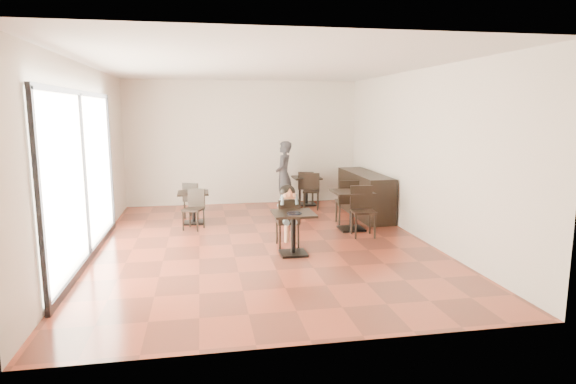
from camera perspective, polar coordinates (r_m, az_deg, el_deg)
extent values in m
cube|color=brown|center=(8.99, -2.92, -6.06)|extent=(6.00, 8.00, 0.01)
cube|color=silver|center=(8.69, -3.11, 14.71)|extent=(6.00, 8.00, 0.01)
cube|color=beige|center=(12.66, -5.33, 5.82)|extent=(6.00, 0.01, 3.20)
cube|color=beige|center=(4.79, 3.09, -0.30)|extent=(6.00, 0.01, 3.20)
cube|color=beige|center=(8.83, -22.74, 3.51)|extent=(0.01, 8.00, 3.20)
cube|color=beige|center=(9.55, 15.20, 4.32)|extent=(0.01, 8.00, 3.20)
cube|color=white|center=(8.36, -23.17, 1.80)|extent=(0.04, 4.50, 2.60)
cylinder|color=black|center=(8.01, 0.77, -2.52)|extent=(0.25, 0.25, 0.01)
imported|color=#37373D|center=(12.04, -0.50, 2.04)|extent=(0.56, 0.70, 1.68)
cube|color=black|center=(11.39, 9.06, -0.25)|extent=(0.60, 2.40, 1.00)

